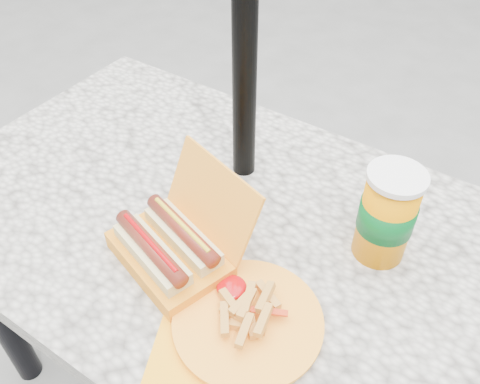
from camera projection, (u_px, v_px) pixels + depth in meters
The scene contains 6 objects.
ground at pixel (214, 379), 1.59m from camera, with size 60.00×60.00×0.00m, color slate.
picnic_table at pixel (205, 243), 1.15m from camera, with size 1.20×0.80×0.75m.
umbrella_pole at pixel (245, 24), 0.93m from camera, with size 0.05×0.05×2.20m, color black.
hotdog_box at pixel (172, 247), 0.94m from camera, with size 0.28×0.27×0.18m.
fries_plate at pixel (244, 324), 0.86m from camera, with size 0.27×0.38×0.05m.
soda_cup at pixel (387, 215), 0.92m from camera, with size 0.11×0.11×0.20m.
Camera 1 is at (0.49, -0.58, 1.51)m, focal length 38.00 mm.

